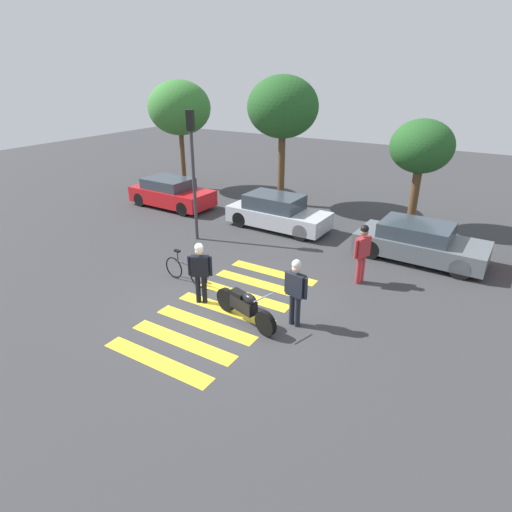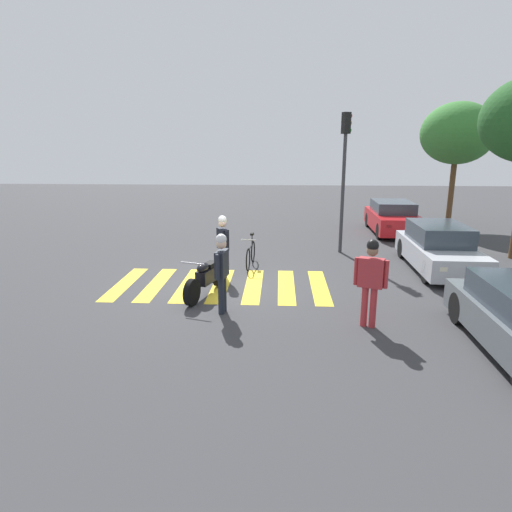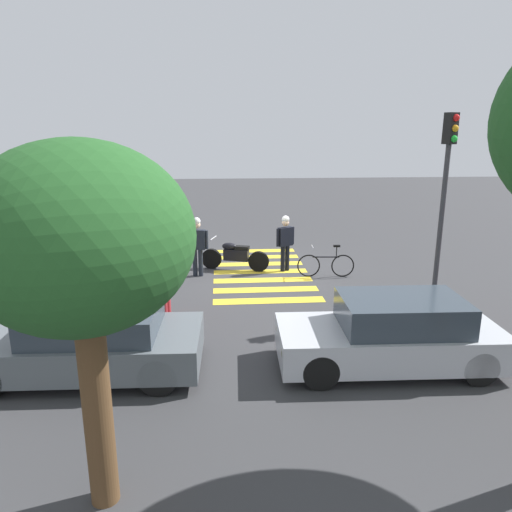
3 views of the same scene
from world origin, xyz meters
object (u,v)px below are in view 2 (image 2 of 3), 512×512
Objects in this scene: officer_on_foot at (222,267)px; officer_by_motorcycle at (223,242)px; pedestrian_bystander at (371,276)px; traffic_light_pole at (345,162)px; leaning_bicycle at (251,254)px; car_red_convertible at (393,218)px; police_motorcycle at (207,278)px; car_silver_sedan at (439,248)px.

officer_by_motorcycle is at bearing -173.24° from officer_on_foot.
officer_by_motorcycle is 0.95× the size of pedestrian_bystander.
traffic_light_pole is (-6.00, 3.49, 2.10)m from officer_on_foot.
leaning_bicycle is 5.43m from pedestrian_bystander.
leaning_bicycle is 4.65m from traffic_light_pole.
officer_by_motorcycle is 0.44× the size of car_red_convertible.
traffic_light_pole is at bearing 140.00° from police_motorcycle.
car_red_convertible is (-5.75, 5.82, 0.27)m from leaning_bicycle.
officer_on_foot is (3.95, -0.40, 0.69)m from leaning_bicycle.
officer_on_foot reaches higher than car_silver_sedan.
car_red_convertible is at bearing 143.72° from traffic_light_pole.
traffic_light_pole reaches higher than car_silver_sedan.
traffic_light_pole is at bearing -127.33° from car_silver_sedan.
pedestrian_bystander is 0.45× the size of car_silver_sedan.
police_motorcycle is at bearing -115.81° from pedestrian_bystander.
car_silver_sedan is at bearing 112.24° from police_motorcycle.
police_motorcycle is 0.53× the size of car_red_convertible.
pedestrian_bystander is (4.60, 2.80, 0.73)m from leaning_bicycle.
car_silver_sedan is at bearing 89.82° from leaning_bicycle.
officer_by_motorcycle is at bearing -31.57° from leaning_bicycle.
car_silver_sedan is at bearing 52.67° from traffic_light_pole.
police_motorcycle is 6.86m from traffic_light_pole.
car_silver_sedan is at bearing 100.08° from officer_by_motorcycle.
leaning_bicycle is at bearing 161.10° from police_motorcycle.
car_red_convertible is 5.77m from car_silver_sedan.
car_silver_sedan is 4.23m from traffic_light_pole.
leaning_bicycle is at bearing -148.65° from pedestrian_bystander.
traffic_light_pole is at bearing -36.28° from car_red_convertible.
leaning_bicycle is 0.95× the size of officer_on_foot.
officer_on_foot reaches higher than car_red_convertible.
pedestrian_bystander is (0.64, 3.20, 0.04)m from officer_on_foot.
leaning_bicycle is at bearing -45.33° from car_red_convertible.
traffic_light_pole is at bearing 123.43° from leaning_bicycle.
traffic_light_pole reaches higher than pedestrian_bystander.
officer_on_foot is 0.97× the size of pedestrian_bystander.
pedestrian_bystander is 6.96m from traffic_light_pole.
traffic_light_pole reaches higher than officer_by_motorcycle.
officer_by_motorcycle reaches higher than leaning_bicycle.
police_motorcycle is at bearing -8.08° from officer_by_motorcycle.
pedestrian_bystander reaches higher than leaning_bicycle.
car_silver_sedan is at bearing 122.41° from officer_on_foot.
car_silver_sedan is (-1.16, 6.53, -0.39)m from officer_by_motorcycle.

